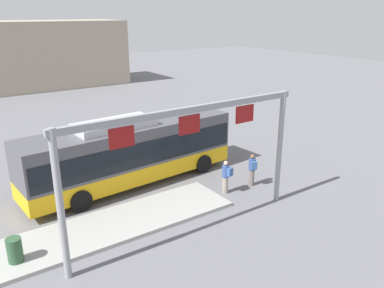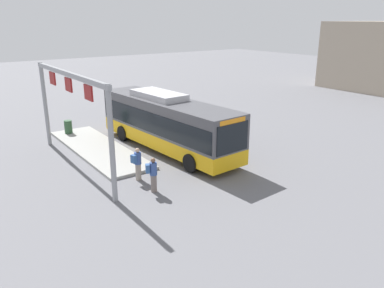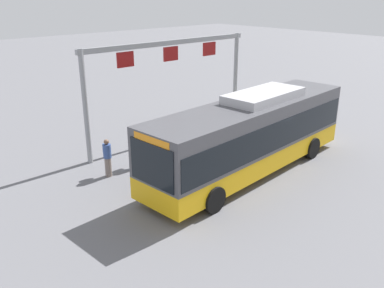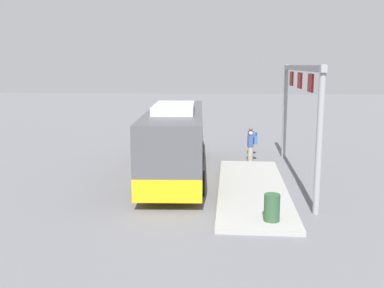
{
  "view_description": "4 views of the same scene",
  "coord_description": "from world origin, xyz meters",
  "px_view_note": "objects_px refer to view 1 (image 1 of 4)",
  "views": [
    {
      "loc": [
        -8.11,
        -16.98,
        8.44
      ],
      "look_at": [
        3.53,
        -0.3,
        1.51
      ],
      "focal_mm": 36.58,
      "sensor_mm": 36.0,
      "label": 1
    },
    {
      "loc": [
        19.11,
        -11.77,
        7.66
      ],
      "look_at": [
        3.22,
        -0.43,
        1.29
      ],
      "focal_mm": 35.87,
      "sensor_mm": 36.0,
      "label": 2
    },
    {
      "loc": [
        13.04,
        10.57,
        7.51
      ],
      "look_at": [
        2.45,
        -1.03,
        1.62
      ],
      "focal_mm": 38.58,
      "sensor_mm": 36.0,
      "label": 3
    },
    {
      "loc": [
        -20.47,
        -2.55,
        5.18
      ],
      "look_at": [
        1.54,
        -0.65,
        1.23
      ],
      "focal_mm": 41.43,
      "sensor_mm": 36.0,
      "label": 4
    }
  ],
  "objects_px": {
    "person_waiting_near": "(226,176)",
    "trash_bin": "(15,250)",
    "bus_main": "(131,150)",
    "person_boarding": "(252,169)"
  },
  "relations": [
    {
      "from": "bus_main",
      "to": "trash_bin",
      "type": "height_order",
      "value": "bus_main"
    },
    {
      "from": "person_boarding",
      "to": "trash_bin",
      "type": "xyz_separation_m",
      "value": [
        -11.3,
        -0.18,
        -0.28
      ]
    },
    {
      "from": "person_boarding",
      "to": "trash_bin",
      "type": "height_order",
      "value": "person_boarding"
    },
    {
      "from": "person_waiting_near",
      "to": "trash_bin",
      "type": "xyz_separation_m",
      "value": [
        -9.66,
        -0.25,
        -0.28
      ]
    },
    {
      "from": "person_boarding",
      "to": "trash_bin",
      "type": "distance_m",
      "value": 11.31
    },
    {
      "from": "bus_main",
      "to": "person_boarding",
      "type": "bearing_deg",
      "value": -41.96
    },
    {
      "from": "bus_main",
      "to": "person_waiting_near",
      "type": "distance_m",
      "value": 4.96
    },
    {
      "from": "bus_main",
      "to": "trash_bin",
      "type": "xyz_separation_m",
      "value": [
        -6.49,
        -3.95,
        -1.2
      ]
    },
    {
      "from": "person_waiting_near",
      "to": "trash_bin",
      "type": "distance_m",
      "value": 9.67
    },
    {
      "from": "trash_bin",
      "to": "person_boarding",
      "type": "bearing_deg",
      "value": 0.9
    }
  ]
}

